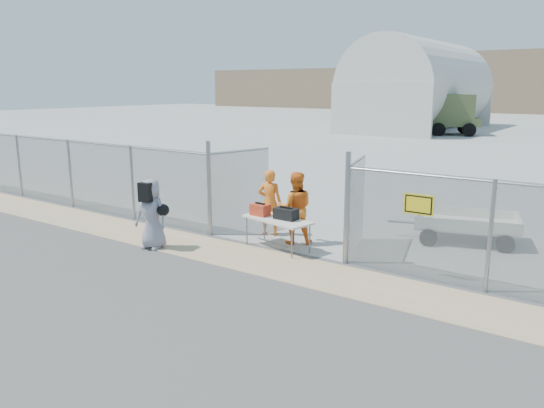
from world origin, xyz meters
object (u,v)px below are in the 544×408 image
Objects in this scene: folding_table at (277,234)px; utility_trailer at (466,227)px; security_worker_left at (270,202)px; security_worker_right at (295,208)px; visitor at (152,214)px.

utility_trailer is (3.59, 3.22, 0.01)m from folding_table.
security_worker_right is at bearing 145.21° from security_worker_left.
folding_table is 0.98× the size of security_worker_right.
folding_table is at bearing -154.64° from utility_trailer.
security_worker_left is 1.03× the size of visitor.
security_worker_right reaches higher than utility_trailer.
visitor is at bearing -157.77° from utility_trailer.
folding_table is 1.36m from security_worker_left.
utility_trailer is (3.48, 2.58, -0.52)m from security_worker_right.
folding_table is at bearing 22.84° from visitor.
visitor is 7.85m from utility_trailer.
utility_trailer is (6.11, 4.91, -0.47)m from visitor.
visitor is 0.53× the size of utility_trailer.
security_worker_right is (0.11, 0.63, 0.53)m from folding_table.
security_worker_right is at bearing 92.37° from folding_table.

